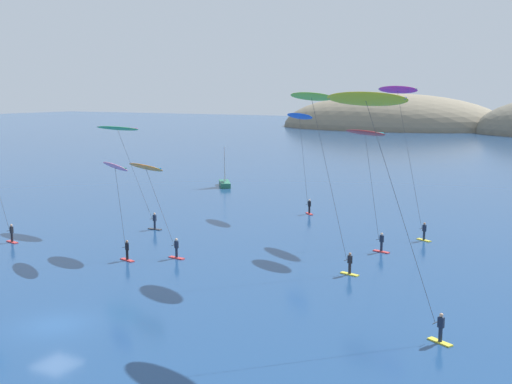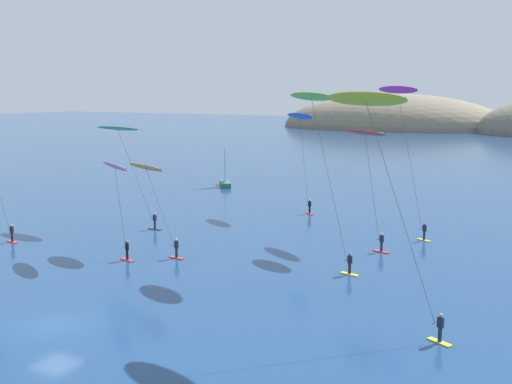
{
  "view_description": "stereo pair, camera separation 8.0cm",
  "coord_description": "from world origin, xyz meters",
  "px_view_note": "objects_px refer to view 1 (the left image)",
  "views": [
    {
      "loc": [
        28.21,
        -25.98,
        13.78
      ],
      "look_at": [
        1.78,
        21.41,
        5.22
      ],
      "focal_mm": 45.0,
      "sensor_mm": 36.0,
      "label": 1
    },
    {
      "loc": [
        28.28,
        -25.94,
        13.78
      ],
      "look_at": [
        1.78,
        21.41,
        5.22
      ],
      "focal_mm": 45.0,
      "sensor_mm": 36.0,
      "label": 2
    }
  ],
  "objects_px": {
    "sailboat_near": "(225,182)",
    "kitesurfer_lime": "(314,109)",
    "kitesurfer_magenta": "(400,103)",
    "kitesurfer_pink": "(116,175)",
    "kitesurfer_red": "(366,141)",
    "kitesurfer_blue": "(300,125)",
    "kitesurfer_yellow": "(371,115)",
    "kitesurfer_orange": "(148,173)",
    "kitesurfer_green": "(120,134)"
  },
  "relations": [
    {
      "from": "kitesurfer_green",
      "to": "kitesurfer_red",
      "type": "height_order",
      "value": "kitesurfer_red"
    },
    {
      "from": "kitesurfer_pink",
      "to": "kitesurfer_red",
      "type": "distance_m",
      "value": 21.64
    },
    {
      "from": "sailboat_near",
      "to": "kitesurfer_orange",
      "type": "height_order",
      "value": "kitesurfer_orange"
    },
    {
      "from": "kitesurfer_blue",
      "to": "kitesurfer_orange",
      "type": "xyz_separation_m",
      "value": [
        -3.75,
        -22.85,
        -3.21
      ]
    },
    {
      "from": "kitesurfer_magenta",
      "to": "kitesurfer_yellow",
      "type": "height_order",
      "value": "kitesurfer_magenta"
    },
    {
      "from": "kitesurfer_blue",
      "to": "kitesurfer_orange",
      "type": "height_order",
      "value": "kitesurfer_blue"
    },
    {
      "from": "kitesurfer_pink",
      "to": "kitesurfer_green",
      "type": "relative_size",
      "value": 0.77
    },
    {
      "from": "kitesurfer_green",
      "to": "kitesurfer_magenta",
      "type": "distance_m",
      "value": 28.23
    },
    {
      "from": "kitesurfer_green",
      "to": "kitesurfer_magenta",
      "type": "height_order",
      "value": "kitesurfer_magenta"
    },
    {
      "from": "kitesurfer_lime",
      "to": "kitesurfer_orange",
      "type": "xyz_separation_m",
      "value": [
        -14.25,
        -3.02,
        -5.65
      ]
    },
    {
      "from": "sailboat_near",
      "to": "kitesurfer_blue",
      "type": "height_order",
      "value": "kitesurfer_blue"
    },
    {
      "from": "kitesurfer_green",
      "to": "kitesurfer_lime",
      "type": "distance_m",
      "value": 24.18
    },
    {
      "from": "kitesurfer_pink",
      "to": "kitesurfer_red",
      "type": "xyz_separation_m",
      "value": [
        17.14,
        12.96,
        2.53
      ]
    },
    {
      "from": "kitesurfer_yellow",
      "to": "sailboat_near",
      "type": "bearing_deg",
      "value": 130.59
    },
    {
      "from": "kitesurfer_pink",
      "to": "kitesurfer_lime",
      "type": "distance_m",
      "value": 17.27
    },
    {
      "from": "kitesurfer_red",
      "to": "kitesurfer_yellow",
      "type": "bearing_deg",
      "value": -69.98
    },
    {
      "from": "kitesurfer_blue",
      "to": "kitesurfer_lime",
      "type": "xyz_separation_m",
      "value": [
        10.51,
        -19.83,
        2.44
      ]
    },
    {
      "from": "kitesurfer_pink",
      "to": "kitesurfer_yellow",
      "type": "height_order",
      "value": "kitesurfer_yellow"
    },
    {
      "from": "kitesurfer_pink",
      "to": "kitesurfer_orange",
      "type": "relative_size",
      "value": 1.04
    },
    {
      "from": "sailboat_near",
      "to": "kitesurfer_pink",
      "type": "distance_m",
      "value": 41.33
    },
    {
      "from": "sailboat_near",
      "to": "kitesurfer_yellow",
      "type": "distance_m",
      "value": 58.1
    },
    {
      "from": "kitesurfer_magenta",
      "to": "kitesurfer_yellow",
      "type": "distance_m",
      "value": 25.45
    },
    {
      "from": "kitesurfer_blue",
      "to": "kitesurfer_magenta",
      "type": "xyz_separation_m",
      "value": [
        13.08,
        -5.6,
        2.72
      ]
    },
    {
      "from": "kitesurfer_green",
      "to": "kitesurfer_blue",
      "type": "relative_size",
      "value": 0.9
    },
    {
      "from": "sailboat_near",
      "to": "kitesurfer_lime",
      "type": "distance_m",
      "value": 45.03
    },
    {
      "from": "kitesurfer_red",
      "to": "kitesurfer_yellow",
      "type": "distance_m",
      "value": 18.96
    },
    {
      "from": "kitesurfer_lime",
      "to": "kitesurfer_magenta",
      "type": "distance_m",
      "value": 14.47
    },
    {
      "from": "kitesurfer_pink",
      "to": "kitesurfer_lime",
      "type": "height_order",
      "value": "kitesurfer_lime"
    },
    {
      "from": "kitesurfer_red",
      "to": "kitesurfer_blue",
      "type": "bearing_deg",
      "value": 134.02
    },
    {
      "from": "sailboat_near",
      "to": "kitesurfer_orange",
      "type": "xyz_separation_m",
      "value": [
        14.48,
        -35.65,
        6.1
      ]
    },
    {
      "from": "kitesurfer_pink",
      "to": "kitesurfer_yellow",
      "type": "xyz_separation_m",
      "value": [
        23.55,
        -4.63,
        5.52
      ]
    },
    {
      "from": "kitesurfer_pink",
      "to": "kitesurfer_red",
      "type": "height_order",
      "value": "kitesurfer_red"
    },
    {
      "from": "sailboat_near",
      "to": "kitesurfer_lime",
      "type": "bearing_deg",
      "value": -48.64
    },
    {
      "from": "kitesurfer_green",
      "to": "kitesurfer_red",
      "type": "bearing_deg",
      "value": 6.26
    },
    {
      "from": "kitesurfer_blue",
      "to": "kitesurfer_yellow",
      "type": "height_order",
      "value": "kitesurfer_yellow"
    },
    {
      "from": "kitesurfer_magenta",
      "to": "kitesurfer_yellow",
      "type": "relative_size",
      "value": 1.04
    },
    {
      "from": "kitesurfer_pink",
      "to": "kitesurfer_orange",
      "type": "distance_m",
      "value": 3.09
    },
    {
      "from": "sailboat_near",
      "to": "kitesurfer_red",
      "type": "distance_m",
      "value": 40.86
    },
    {
      "from": "sailboat_near",
      "to": "kitesurfer_lime",
      "type": "relative_size",
      "value": 0.41
    },
    {
      "from": "kitesurfer_blue",
      "to": "kitesurfer_green",
      "type": "bearing_deg",
      "value": -130.02
    },
    {
      "from": "sailboat_near",
      "to": "kitesurfer_red",
      "type": "relative_size",
      "value": 0.54
    },
    {
      "from": "kitesurfer_pink",
      "to": "kitesurfer_magenta",
      "type": "bearing_deg",
      "value": 48.53
    },
    {
      "from": "kitesurfer_blue",
      "to": "kitesurfer_red",
      "type": "height_order",
      "value": "kitesurfer_blue"
    },
    {
      "from": "kitesurfer_green",
      "to": "kitesurfer_orange",
      "type": "distance_m",
      "value": 12.13
    },
    {
      "from": "sailboat_near",
      "to": "kitesurfer_green",
      "type": "relative_size",
      "value": 0.55
    },
    {
      "from": "kitesurfer_red",
      "to": "kitesurfer_orange",
      "type": "distance_m",
      "value": 19.19
    },
    {
      "from": "kitesurfer_lime",
      "to": "kitesurfer_magenta",
      "type": "height_order",
      "value": "kitesurfer_magenta"
    },
    {
      "from": "kitesurfer_pink",
      "to": "kitesurfer_blue",
      "type": "bearing_deg",
      "value": 79.55
    },
    {
      "from": "sailboat_near",
      "to": "kitesurfer_lime",
      "type": "height_order",
      "value": "kitesurfer_lime"
    },
    {
      "from": "kitesurfer_red",
      "to": "kitesurfer_lime",
      "type": "xyz_separation_m",
      "value": [
        -1.88,
        -7.02,
        2.95
      ]
    }
  ]
}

